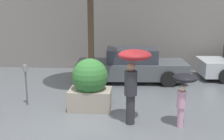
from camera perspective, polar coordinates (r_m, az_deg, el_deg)
ground_plane at (r=7.74m, az=-6.20°, el=-10.22°), size 40.00×40.00×0.00m
building_facade at (r=13.55m, az=-1.55°, el=12.87°), size 18.00×0.30×6.00m
planter_box at (r=8.31m, az=-4.48°, el=-2.92°), size 1.24×1.06×1.54m
person_adult at (r=7.15m, az=4.33°, el=0.26°), size 0.86×0.86×1.95m
person_child at (r=7.22m, az=14.40°, el=-3.27°), size 0.63×0.63×1.39m
parked_car_near at (r=11.50m, az=3.96°, el=0.82°), size 4.51×2.14×1.35m
parking_meter at (r=8.97m, az=-17.15°, el=-1.26°), size 0.14×0.14×1.28m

